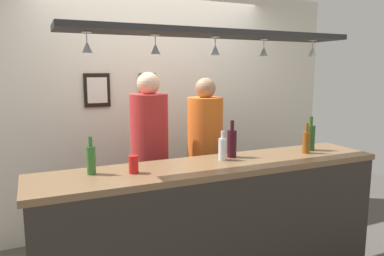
% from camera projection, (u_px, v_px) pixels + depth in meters
% --- Properties ---
extents(back_wall, '(4.40, 0.06, 2.60)m').
position_uv_depth(back_wall, '(155.00, 110.00, 4.00)').
color(back_wall, silver).
rests_on(back_wall, ground_plane).
extents(bar_counter, '(2.70, 0.55, 1.04)m').
position_uv_depth(bar_counter, '(226.00, 214.00, 2.64)').
color(bar_counter, brown).
rests_on(bar_counter, ground_plane).
extents(overhead_glass_rack, '(2.20, 0.36, 0.04)m').
position_uv_depth(overhead_glass_rack, '(214.00, 33.00, 2.62)').
color(overhead_glass_rack, black).
extents(hanging_wineglass_far_left, '(0.07, 0.07, 0.13)m').
position_uv_depth(hanging_wineglass_far_left, '(87.00, 46.00, 2.32)').
color(hanging_wineglass_far_left, silver).
rests_on(hanging_wineglass_far_left, overhead_glass_rack).
extents(hanging_wineglass_left, '(0.07, 0.07, 0.13)m').
position_uv_depth(hanging_wineglass_left, '(155.00, 48.00, 2.50)').
color(hanging_wineglass_left, silver).
rests_on(hanging_wineglass_left, overhead_glass_rack).
extents(hanging_wineglass_center_left, '(0.07, 0.07, 0.13)m').
position_uv_depth(hanging_wineglass_center_left, '(215.00, 49.00, 2.64)').
color(hanging_wineglass_center_left, silver).
rests_on(hanging_wineglass_center_left, overhead_glass_rack).
extents(hanging_wineglass_center, '(0.07, 0.07, 0.13)m').
position_uv_depth(hanging_wineglass_center, '(264.00, 51.00, 2.83)').
color(hanging_wineglass_center, silver).
rests_on(hanging_wineglass_center, overhead_glass_rack).
extents(hanging_wineglass_center_right, '(0.07, 0.07, 0.13)m').
position_uv_depth(hanging_wineglass_center_right, '(312.00, 51.00, 2.95)').
color(hanging_wineglass_center_right, silver).
rests_on(hanging_wineglass_center_right, overhead_glass_rack).
extents(person_left_red_shirt, '(0.34, 0.34, 1.72)m').
position_uv_depth(person_left_red_shirt, '(150.00, 148.00, 3.29)').
color(person_left_red_shirt, '#2D334C').
rests_on(person_left_red_shirt, ground_plane).
extents(person_middle_orange_shirt, '(0.34, 0.34, 1.67)m').
position_uv_depth(person_middle_orange_shirt, '(205.00, 147.00, 3.52)').
color(person_middle_orange_shirt, '#2D334C').
rests_on(person_middle_orange_shirt, ground_plane).
extents(bottle_beer_green_import, '(0.06, 0.06, 0.26)m').
position_uv_depth(bottle_beer_green_import, '(91.00, 159.00, 2.43)').
color(bottle_beer_green_import, '#336B2D').
rests_on(bottle_beer_green_import, bar_counter).
extents(bottle_beer_amber_tall, '(0.06, 0.06, 0.26)m').
position_uv_depth(bottle_beer_amber_tall, '(306.00, 141.00, 3.05)').
color(bottle_beer_amber_tall, brown).
rests_on(bottle_beer_amber_tall, bar_counter).
extents(bottle_soda_clear, '(0.06, 0.06, 0.23)m').
position_uv_depth(bottle_soda_clear, '(222.00, 148.00, 2.82)').
color(bottle_soda_clear, silver).
rests_on(bottle_soda_clear, bar_counter).
extents(bottle_wine_dark_red, '(0.08, 0.08, 0.30)m').
position_uv_depth(bottle_wine_dark_red, '(232.00, 143.00, 2.91)').
color(bottle_wine_dark_red, '#380F19').
rests_on(bottle_wine_dark_red, bar_counter).
extents(bottle_champagne_green, '(0.08, 0.08, 0.30)m').
position_uv_depth(bottle_champagne_green, '(310.00, 137.00, 3.16)').
color(bottle_champagne_green, '#2D5623').
rests_on(bottle_champagne_green, bar_counter).
extents(drink_can, '(0.07, 0.07, 0.12)m').
position_uv_depth(drink_can, '(134.00, 164.00, 2.46)').
color(drink_can, red).
rests_on(drink_can, bar_counter).
extents(picture_frame_crest, '(0.18, 0.02, 0.26)m').
position_uv_depth(picture_frame_crest, '(147.00, 85.00, 3.88)').
color(picture_frame_crest, brown).
rests_on(picture_frame_crest, back_wall).
extents(picture_frame_caricature, '(0.26, 0.02, 0.34)m').
position_uv_depth(picture_frame_caricature, '(97.00, 90.00, 3.67)').
color(picture_frame_caricature, black).
rests_on(picture_frame_caricature, back_wall).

